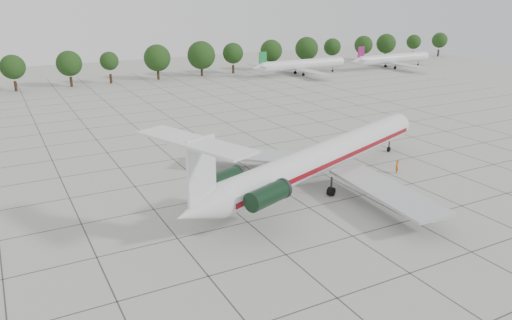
# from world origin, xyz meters

# --- Properties ---
(ground) EXTENTS (260.00, 260.00, 0.00)m
(ground) POSITION_xyz_m (0.00, 0.00, 0.00)
(ground) COLOR #A9A9A1
(ground) RESTS_ON ground
(apron_joints) EXTENTS (170.00, 170.00, 0.02)m
(apron_joints) POSITION_xyz_m (0.00, 15.00, 0.01)
(apron_joints) COLOR #383838
(apron_joints) RESTS_ON ground
(main_airliner) EXTENTS (45.24, 34.30, 10.94)m
(main_airliner) POSITION_xyz_m (4.03, -3.35, 3.86)
(main_airliner) COLOR silver
(main_airliner) RESTS_ON ground
(ground_crew) EXTENTS (0.82, 0.77, 1.88)m
(ground_crew) POSITION_xyz_m (17.03, -4.09, 0.94)
(ground_crew) COLOR #C5580B
(ground_crew) RESTS_ON ground
(bg_airliner_d) EXTENTS (28.24, 27.20, 7.40)m
(bg_airliner_d) POSITION_xyz_m (51.89, 73.10, 2.91)
(bg_airliner_d) COLOR silver
(bg_airliner_d) RESTS_ON ground
(bg_airliner_e) EXTENTS (28.24, 27.20, 7.40)m
(bg_airliner_e) POSITION_xyz_m (85.28, 70.70, 2.91)
(bg_airliner_e) COLOR silver
(bg_airliner_e) RESTS_ON ground
(tree_line) EXTENTS (249.86, 8.44, 10.22)m
(tree_line) POSITION_xyz_m (-11.68, 85.00, 5.98)
(tree_line) COLOR #332114
(tree_line) RESTS_ON ground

